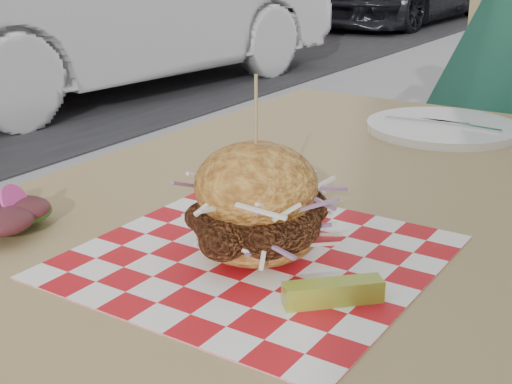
% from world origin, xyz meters
% --- Properties ---
extents(car_white, '(1.81, 4.03, 1.29)m').
position_xyz_m(car_white, '(-3.60, 3.15, 0.64)').
color(car_white, silver).
rests_on(car_white, ground).
extents(patio_table, '(0.80, 1.20, 0.75)m').
position_xyz_m(patio_table, '(-0.17, 0.15, 0.67)').
color(patio_table, tan).
rests_on(patio_table, ground).
extents(paper_liner, '(0.36, 0.36, 0.00)m').
position_xyz_m(paper_liner, '(-0.16, -0.08, 0.75)').
color(paper_liner, red).
rests_on(paper_liner, patio_table).
extents(sandwich, '(0.17, 0.17, 0.20)m').
position_xyz_m(sandwich, '(-0.16, -0.08, 0.81)').
color(sandwich, gold).
rests_on(sandwich, paper_liner).
extents(pickle_spear, '(0.08, 0.08, 0.02)m').
position_xyz_m(pickle_spear, '(-0.04, -0.13, 0.76)').
color(pickle_spear, gold).
rests_on(pickle_spear, paper_liner).
extents(place_setting, '(0.27, 0.27, 0.02)m').
position_xyz_m(place_setting, '(-0.17, 0.55, 0.76)').
color(place_setting, white).
rests_on(place_setting, patio_table).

